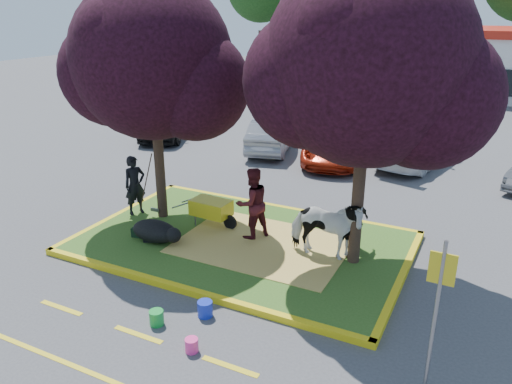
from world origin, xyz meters
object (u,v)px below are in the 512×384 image
at_px(handler, 135,185).
at_px(wheelbarrow, 212,208).
at_px(calf, 155,231).
at_px(bucket_green, 157,318).
at_px(bucket_pink, 192,345).
at_px(bucket_blue, 205,309).
at_px(cow, 325,228).
at_px(car_black, 168,120).
at_px(sign_post, 437,304).
at_px(car_silver, 272,134).

xyz_separation_m(handler, wheelbarrow, (2.40, 0.26, -0.36)).
bearing_deg(wheelbarrow, handler, -170.56).
bearing_deg(handler, calf, -101.20).
distance_m(calf, bucket_green, 3.46).
xyz_separation_m(bucket_pink, bucket_blue, (-0.37, 1.04, 0.03)).
bearing_deg(cow, car_black, 48.29).
height_order(cow, wheelbarrow, cow).
relative_size(calf, bucket_pink, 4.90).
height_order(wheelbarrow, bucket_blue, wheelbarrow).
height_order(sign_post, bucket_blue, sign_post).
relative_size(bucket_blue, car_silver, 0.08).
relative_size(sign_post, car_black, 0.60).
xyz_separation_m(cow, bucket_pink, (-1.04, -4.20, -0.79)).
relative_size(cow, car_silver, 0.42).
relative_size(bucket_green, car_black, 0.07).
height_order(calf, handler, handler).
distance_m(handler, wheelbarrow, 2.44).
bearing_deg(wheelbarrow, cow, -3.70).
bearing_deg(cow, bucket_green, 147.82).
relative_size(calf, bucket_blue, 3.93).
bearing_deg(handler, wheelbarrow, -57.12).
relative_size(bucket_green, bucket_pink, 1.16).
bearing_deg(cow, calf, 101.16).
xyz_separation_m(calf, bucket_blue, (2.79, -2.07, -0.26)).
bearing_deg(sign_post, bucket_green, -175.42).
xyz_separation_m(calf, bucket_green, (2.10, -2.73, -0.28)).
xyz_separation_m(wheelbarrow, car_black, (-7.24, 8.01, 0.13)).
bearing_deg(bucket_blue, car_silver, 108.50).
bearing_deg(car_black, car_silver, -18.87).
xyz_separation_m(bucket_blue, car_silver, (-3.91, 11.68, 0.55)).
bearing_deg(bucket_green, wheelbarrow, 107.09).
bearing_deg(bucket_pink, sign_post, 10.35).
height_order(car_black, car_silver, car_black).
distance_m(calf, bucket_pink, 4.45).
xyz_separation_m(wheelbarrow, car_silver, (-1.91, 8.10, 0.06)).
bearing_deg(car_silver, calf, 82.46).
bearing_deg(car_silver, bucket_blue, 94.35).
relative_size(wheelbarrow, sign_post, 0.70).
distance_m(bucket_blue, car_silver, 12.33).
relative_size(cow, bucket_blue, 5.55).
xyz_separation_m(wheelbarrow, bucket_blue, (2.00, -3.58, -0.49)).
bearing_deg(car_black, calf, -75.80).
distance_m(wheelbarrow, car_black, 10.80).
height_order(calf, sign_post, sign_post).
bearing_deg(bucket_pink, calf, 135.46).
relative_size(handler, bucket_green, 5.69).
bearing_deg(wheelbarrow, car_silver, 106.61).
height_order(sign_post, car_black, sign_post).
bearing_deg(calf, handler, 127.30).
xyz_separation_m(calf, bucket_pink, (3.16, -3.11, -0.30)).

